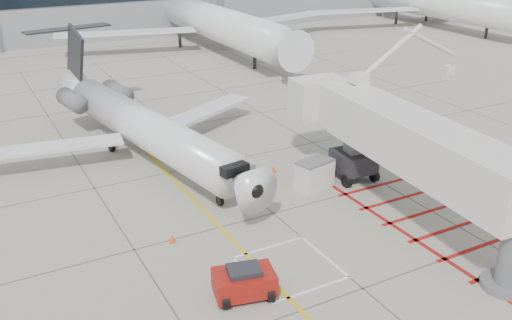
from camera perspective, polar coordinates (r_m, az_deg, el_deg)
ground_plane at (r=29.12m, az=5.70°, el=-8.63°), size 260.00×260.00×0.00m
regional_jet at (r=36.79m, az=-9.65°, el=4.46°), size 26.74×31.55×7.41m
jet_bridge at (r=30.77m, az=16.12°, el=0.34°), size 10.62×19.84×7.66m
pushback_tug at (r=25.20m, az=-1.19°, el=-12.02°), size 2.93×2.20×1.53m
baggage_cart at (r=35.10m, az=-1.99°, el=-1.50°), size 2.36×1.83×1.31m
ground_power_unit at (r=34.79m, az=5.87°, el=-1.43°), size 2.49×1.78×1.78m
cone_nose at (r=29.54m, az=-8.38°, el=-7.77°), size 0.32×0.32×0.45m
cone_side at (r=36.90m, az=1.79°, el=-0.92°), size 0.36×0.36×0.50m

